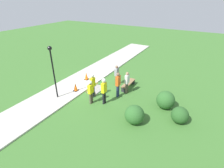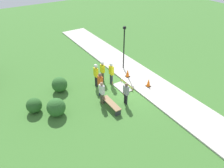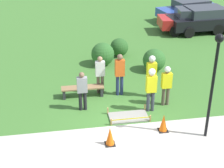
{
  "view_description": "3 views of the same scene",
  "coord_description": "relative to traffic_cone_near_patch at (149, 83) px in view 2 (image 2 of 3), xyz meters",
  "views": [
    {
      "loc": [
        10.15,
        7.58,
        6.64
      ],
      "look_at": [
        0.1,
        1.85,
        0.71
      ],
      "focal_mm": 28.0,
      "sensor_mm": 36.0,
      "label": 1
    },
    {
      "loc": [
        -10.7,
        8.63,
        9.31
      ],
      "look_at": [
        0.23,
        1.65,
        0.8
      ],
      "focal_mm": 35.0,
      "sensor_mm": 36.0,
      "label": 2
    },
    {
      "loc": [
        -2.08,
        -10.35,
        7.06
      ],
      "look_at": [
        -0.02,
        1.98,
        0.81
      ],
      "focal_mm": 55.0,
      "sensor_mm": 36.0,
      "label": 3
    }
  ],
  "objects": [
    {
      "name": "traffic_cone_far_patch",
      "position": [
        1.99,
        0.49,
        -0.01
      ],
      "size": [
        0.34,
        0.34,
        0.66
      ],
      "color": "black",
      "rests_on": "sidewalk"
    },
    {
      "name": "ground_plane",
      "position": [
        0.6,
        1.08,
        -0.43
      ],
      "size": [
        60.0,
        60.0,
        0.0
      ],
      "primitive_type": "plane",
      "color": "#3D702D"
    },
    {
      "name": "shrub_rounded_near",
      "position": [
        1.81,
        8.04,
        0.07
      ],
      "size": [
        0.99,
        0.99,
        0.99
      ],
      "color": "#285623",
      "rests_on": "ground_plane"
    },
    {
      "name": "worker_supervisor",
      "position": [
        2.27,
        3.22,
        0.71
      ],
      "size": [
        0.4,
        0.27,
        1.88
      ],
      "color": "black",
      "rests_on": "ground_plane"
    },
    {
      "name": "sidewalk",
      "position": [
        0.6,
        -0.33,
        -0.38
      ],
      "size": [
        28.0,
        2.82,
        0.1
      ],
      "color": "#BCB7AD",
      "rests_on": "ground_plane"
    },
    {
      "name": "traffic_cone_near_patch",
      "position": [
        0.0,
        0.0,
        0.0
      ],
      "size": [
        0.34,
        0.34,
        0.67
      ],
      "color": "black",
      "rests_on": "sidewalk"
    },
    {
      "name": "bystander_in_orange_shirt",
      "position": [
        1.0,
        3.59,
        0.65
      ],
      "size": [
        0.4,
        0.25,
        1.87
      ],
      "color": "navy",
      "rests_on": "ground_plane"
    },
    {
      "name": "bystander_in_white_shirt",
      "position": [
        -0.68,
        2.59,
        0.5
      ],
      "size": [
        0.4,
        0.22,
        1.64
      ],
      "color": "black",
      "rests_on": "ground_plane"
    },
    {
      "name": "lamppost_near",
      "position": [
        3.36,
        -0.05,
        2.11
      ],
      "size": [
        0.28,
        0.28,
        3.7
      ],
      "color": "black",
      "rests_on": "sidewalk"
    },
    {
      "name": "park_bench",
      "position": [
        -0.58,
        3.7,
        -0.11
      ],
      "size": [
        1.8,
        0.44,
        0.45
      ],
      "color": "#2D2D33",
      "rests_on": "ground_plane"
    },
    {
      "name": "bystander_in_gray_shirt",
      "position": [
        0.21,
        3.92,
        0.53
      ],
      "size": [
        0.4,
        0.22,
        1.7
      ],
      "color": "brown",
      "rests_on": "ground_plane"
    },
    {
      "name": "worker_assistant",
      "position": [
        1.95,
        2.07,
        0.67
      ],
      "size": [
        0.4,
        0.26,
        1.83
      ],
      "color": "#383D47",
      "rests_on": "ground_plane"
    },
    {
      "name": "shrub_rounded_far",
      "position": [
        3.14,
        5.79,
        0.13
      ],
      "size": [
        1.13,
        1.13,
        1.13
      ],
      "color": "#2D6028",
      "rests_on": "ground_plane"
    },
    {
      "name": "worker_trainee",
      "position": [
        2.68,
        2.43,
        0.58
      ],
      "size": [
        0.4,
        0.25,
        1.71
      ],
      "color": "brown",
      "rests_on": "ground_plane"
    },
    {
      "name": "shrub_rounded_mid",
      "position": [
        0.75,
        6.94,
        0.16
      ],
      "size": [
        1.18,
        1.18,
        1.18
      ],
      "color": "#2D6028",
      "rests_on": "ground_plane"
    },
    {
      "name": "wet_concrete_patch",
      "position": [
        1.0,
        1.69,
        -0.4
      ],
      "size": [
        1.54,
        0.86,
        0.27
      ],
      "color": "gray",
      "rests_on": "ground_plane"
    }
  ]
}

